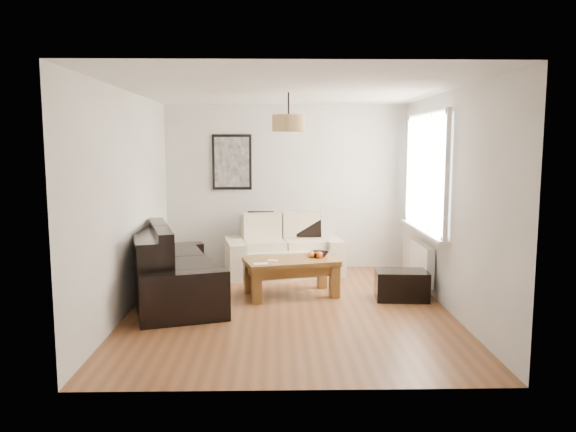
{
  "coord_description": "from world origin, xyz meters",
  "views": [
    {
      "loc": [
        -0.15,
        -6.44,
        1.96
      ],
      "look_at": [
        0.0,
        0.6,
        1.05
      ],
      "focal_mm": 34.1,
      "sensor_mm": 36.0,
      "label": 1
    }
  ],
  "objects_px": {
    "ottoman": "(402,285)",
    "sofa_leather": "(175,267)",
    "loveseat_cream": "(284,246)",
    "coffee_table": "(291,277)"
  },
  "relations": [
    {
      "from": "coffee_table",
      "to": "ottoman",
      "type": "distance_m",
      "value": 1.43
    },
    {
      "from": "loveseat_cream",
      "to": "sofa_leather",
      "type": "xyz_separation_m",
      "value": [
        -1.39,
        -1.45,
        0.01
      ]
    },
    {
      "from": "loveseat_cream",
      "to": "ottoman",
      "type": "bearing_deg",
      "value": -53.8
    },
    {
      "from": "sofa_leather",
      "to": "coffee_table",
      "type": "relative_size",
      "value": 1.72
    },
    {
      "from": "loveseat_cream",
      "to": "sofa_leather",
      "type": "bearing_deg",
      "value": -143.61
    },
    {
      "from": "sofa_leather",
      "to": "coffee_table",
      "type": "xyz_separation_m",
      "value": [
        1.47,
        0.24,
        -0.2
      ]
    },
    {
      "from": "loveseat_cream",
      "to": "coffee_table",
      "type": "height_order",
      "value": "loveseat_cream"
    },
    {
      "from": "loveseat_cream",
      "to": "coffee_table",
      "type": "bearing_deg",
      "value": -96.16
    },
    {
      "from": "ottoman",
      "to": "sofa_leather",
      "type": "bearing_deg",
      "value": -179.73
    },
    {
      "from": "loveseat_cream",
      "to": "ottoman",
      "type": "relative_size",
      "value": 2.63
    }
  ]
}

